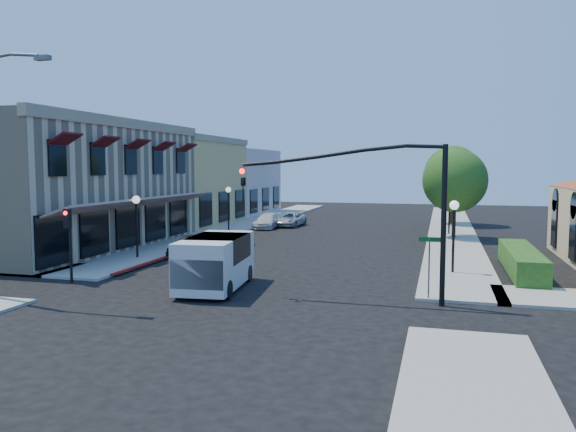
% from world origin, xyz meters
% --- Properties ---
extents(ground, '(120.00, 120.00, 0.00)m').
position_xyz_m(ground, '(0.00, 0.00, 0.00)').
color(ground, black).
rests_on(ground, ground).
extents(sidewalk_left, '(3.50, 50.00, 0.12)m').
position_xyz_m(sidewalk_left, '(-8.75, 27.00, 0.06)').
color(sidewalk_left, '#9B998D').
rests_on(sidewalk_left, ground).
extents(sidewalk_right, '(3.50, 50.00, 0.12)m').
position_xyz_m(sidewalk_right, '(8.75, 27.00, 0.06)').
color(sidewalk_right, '#9B998D').
rests_on(sidewalk_right, ground).
extents(curb_red_strip, '(0.25, 10.00, 0.06)m').
position_xyz_m(curb_red_strip, '(-6.90, 8.00, 0.00)').
color(curb_red_strip, maroon).
rests_on(curb_red_strip, ground).
extents(corner_brick_building, '(11.77, 18.20, 8.10)m').
position_xyz_m(corner_brick_building, '(-15.45, 11.00, 4.01)').
color(corner_brick_building, '#D0B58C').
rests_on(corner_brick_building, ground).
extents(yellow_stucco_building, '(10.00, 12.00, 7.60)m').
position_xyz_m(yellow_stucco_building, '(-15.50, 26.00, 3.80)').
color(yellow_stucco_building, tan).
rests_on(yellow_stucco_building, ground).
extents(pink_stucco_building, '(10.00, 12.00, 7.00)m').
position_xyz_m(pink_stucco_building, '(-15.50, 38.00, 3.50)').
color(pink_stucco_building, '#D3AA9F').
rests_on(pink_stucco_building, ground).
extents(hedge, '(1.40, 8.00, 1.10)m').
position_xyz_m(hedge, '(11.70, 9.00, 0.00)').
color(hedge, '#214D16').
rests_on(hedge, ground).
extents(street_tree_a, '(4.56, 4.56, 6.48)m').
position_xyz_m(street_tree_a, '(8.80, 22.00, 4.19)').
color(street_tree_a, '#301E13').
rests_on(street_tree_a, ground).
extents(street_tree_b, '(4.94, 4.94, 7.02)m').
position_xyz_m(street_tree_b, '(8.80, 32.00, 4.54)').
color(street_tree_b, '#301E13').
rests_on(street_tree_b, ground).
extents(signal_mast_arm, '(8.01, 0.39, 6.00)m').
position_xyz_m(signal_mast_arm, '(5.86, 1.50, 4.09)').
color(signal_mast_arm, black).
rests_on(signal_mast_arm, ground).
extents(secondary_signal, '(0.28, 0.42, 3.32)m').
position_xyz_m(secondary_signal, '(-8.00, 1.41, 2.32)').
color(secondary_signal, black).
rests_on(secondary_signal, ground).
extents(street_name_sign, '(0.80, 0.06, 2.50)m').
position_xyz_m(street_name_sign, '(7.50, 2.20, 1.70)').
color(street_name_sign, '#595B5E').
rests_on(street_name_sign, ground).
extents(lamppost_left_near, '(0.44, 0.44, 3.57)m').
position_xyz_m(lamppost_left_near, '(-8.50, 8.00, 2.74)').
color(lamppost_left_near, black).
rests_on(lamppost_left_near, ground).
extents(lamppost_left_far, '(0.44, 0.44, 3.57)m').
position_xyz_m(lamppost_left_far, '(-8.50, 22.00, 2.74)').
color(lamppost_left_far, black).
rests_on(lamppost_left_far, ground).
extents(lamppost_right_near, '(0.44, 0.44, 3.57)m').
position_xyz_m(lamppost_right_near, '(8.50, 8.00, 2.74)').
color(lamppost_right_near, black).
rests_on(lamppost_right_near, ground).
extents(lamppost_right_far, '(0.44, 0.44, 3.57)m').
position_xyz_m(lamppost_right_far, '(8.50, 24.00, 2.74)').
color(lamppost_right_far, black).
rests_on(lamppost_right_far, ground).
extents(white_van, '(2.68, 5.22, 2.23)m').
position_xyz_m(white_van, '(-1.26, 1.95, 1.29)').
color(white_van, silver).
rests_on(white_van, ground).
extents(parked_car_a, '(1.77, 3.74, 1.24)m').
position_xyz_m(parked_car_a, '(-6.20, 10.06, 0.62)').
color(parked_car_a, black).
rests_on(parked_car_a, ground).
extents(parked_car_b, '(1.45, 3.31, 1.06)m').
position_xyz_m(parked_car_b, '(-4.80, 14.03, 0.53)').
color(parked_car_b, '#A2A3A7').
rests_on(parked_car_b, ground).
extents(parked_car_c, '(1.83, 4.22, 1.21)m').
position_xyz_m(parked_car_c, '(-6.20, 25.00, 0.60)').
color(parked_car_c, silver).
rests_on(parked_car_c, ground).
extents(parked_car_d, '(2.24, 4.36, 1.18)m').
position_xyz_m(parked_car_d, '(-4.80, 27.11, 0.59)').
color(parked_car_d, '#BABCBF').
rests_on(parked_car_d, ground).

